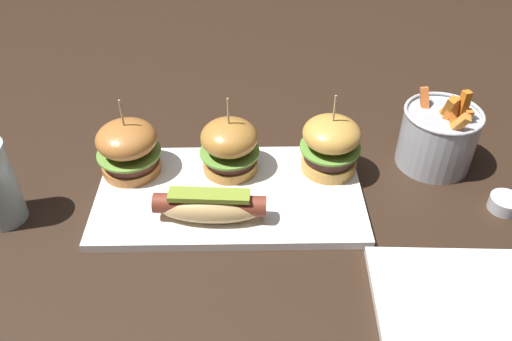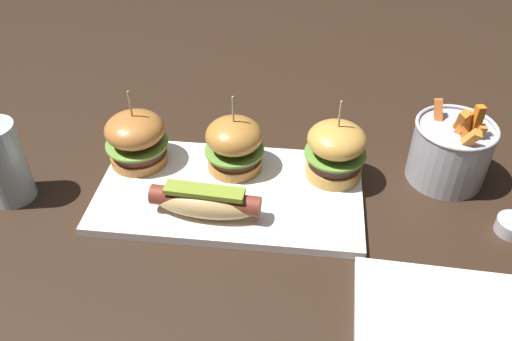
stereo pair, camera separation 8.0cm
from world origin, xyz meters
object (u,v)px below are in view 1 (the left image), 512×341
Objects in this scene: hot_dog at (210,206)px; slider_right at (330,145)px; slider_left at (128,148)px; platter_main at (230,194)px; sauce_ramekin at (505,203)px; fries_bucket at (438,137)px; slider_center at (227,146)px; side_plate at (465,317)px.

slider_right is at bearing 31.60° from hot_dog.
slider_left is (-0.13, 0.12, 0.02)m from hot_dog.
platter_main is 0.07m from hot_dog.
sauce_ramekin is at bearing -18.43° from slider_right.
hot_dog is 0.18m from slider_left.
fries_bucket reaches higher than sauce_ramekin.
fries_bucket is at bearing 4.71° from slider_center.
slider_left is 0.61× the size of side_plate.
side_plate is (0.30, -0.29, -0.05)m from slider_center.
hot_dog is at bearing -100.99° from slider_center.
slider_right is 0.93× the size of fries_bucket.
platter_main is 8.49× the size of sauce_ramekin.
slider_left is 0.32m from slider_right.
fries_bucket is at bearing 13.73° from platter_main.
slider_left is 0.59m from sauce_ramekin.
sauce_ramekin reaches higher than side_plate.
hot_dog is 1.19× the size of slider_right.
slider_right is (0.32, -0.00, 0.00)m from slider_left.
fries_bucket is at bearing 21.45° from hot_dog.
sauce_ramekin is at bearing -8.50° from slider_left.
fries_bucket is (0.35, 0.03, -0.01)m from slider_center.
slider_left and fries_bucket have the same top height.
slider_center is 0.17m from slider_right.
slider_center is at bearing 136.13° from side_plate.
platter_main is 2.51× the size of hot_dog.
slider_center is 0.90× the size of fries_bucket.
hot_dog is 0.37m from side_plate.
slider_left is 1.00× the size of slider_center.
fries_bucket reaches higher than side_plate.
side_plate is at bearing -28.01° from hot_dog.
side_plate is at bearing -64.75° from slider_right.
fries_bucket is at bearing 9.36° from slider_right.
slider_right reaches higher than side_plate.
slider_left is at bearing 161.49° from platter_main.
fries_bucket is (0.51, 0.03, -0.01)m from slider_left.
slider_right is 2.83× the size of sauce_ramekin.
slider_center reaches higher than sauce_ramekin.
fries_bucket is (0.37, 0.15, 0.02)m from hot_dog.
platter_main is at bearing -86.19° from slider_center.
platter_main is 0.18m from slider_right.
fries_bucket is 3.04× the size of sauce_ramekin.
hot_dog is 0.22m from slider_right.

